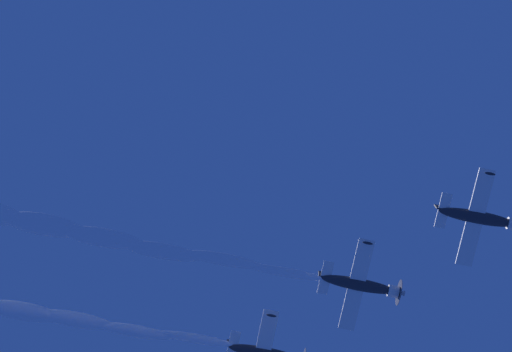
{
  "coord_description": "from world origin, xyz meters",
  "views": [
    {
      "loc": [
        -17.47,
        -34.34,
        2.07
      ],
      "look_at": [
        -21.53,
        -4.6,
        87.98
      ],
      "focal_mm": 65.5,
      "sensor_mm": 36.0,
      "label": 1
    }
  ],
  "objects": [
    {
      "name": "airplane_lead",
      "position": [
        -0.22,
        2.47,
        87.3
      ],
      "size": [
        8.96,
        9.92,
        3.0
      ],
      "color": "#232328"
    },
    {
      "name": "airplane_left_wingman",
      "position": [
        -12.48,
        8.52,
        88.01
      ],
      "size": [
        8.95,
        9.94,
        3.16
      ],
      "color": "#232328"
    }
  ]
}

